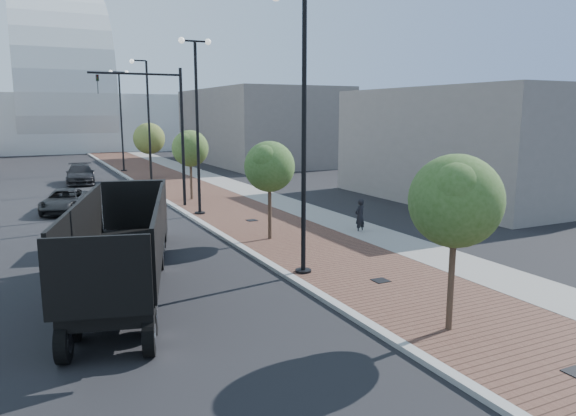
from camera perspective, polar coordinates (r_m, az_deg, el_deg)
name	(u,v)px	position (r m, az deg, el deg)	size (l,w,h in m)	color
sidewalk	(171,177)	(47.40, -12.36, 3.29)	(7.00, 140.00, 0.12)	#4C2D23
concrete_strip	(201,175)	(48.11, -9.24, 3.49)	(2.40, 140.00, 0.13)	slate
curb	(129,179)	(46.69, -16.53, 3.01)	(0.30, 140.00, 0.14)	gray
dump_truck	(133,233)	(20.02, -16.18, -2.53)	(5.50, 13.42, 3.04)	black
white_sedan	(121,219)	(26.03, -17.28, -1.11)	(1.40, 4.00, 1.32)	white
dark_car_mid	(65,201)	(32.57, -22.62, 0.71)	(2.10, 4.56, 1.27)	black
dark_car_far	(80,174)	(45.14, -21.19, 3.37)	(2.08, 5.11, 1.48)	black
pedestrian	(360,216)	(24.92, 7.64, -0.87)	(0.59, 0.39, 1.62)	black
streetlight_1	(301,149)	(17.78, 1.37, 6.29)	(1.44, 0.56, 9.21)	black
streetlight_2	(197,126)	(28.96, -9.61, 8.59)	(1.72, 0.56, 9.28)	black
streetlight_3	(148,129)	(40.58, -14.68, 8.14)	(1.44, 0.56, 9.21)	black
streetlight_4	(121,120)	(52.39, -17.29, 8.92)	(1.72, 0.56, 9.28)	black
traffic_mast	(166,122)	(31.61, -12.78, 8.90)	(5.09, 0.20, 8.00)	black
tree_0	(456,201)	(13.69, 17.44, 0.69)	(2.35, 2.29, 4.56)	#382619
tree_1	(270,167)	(22.88, -1.90, 4.40)	(2.24, 2.16, 4.34)	#382619
tree_2	(191,149)	(34.14, -10.29, 6.23)	(2.33, 2.27, 4.44)	#382619
tree_3	(150,139)	(45.77, -14.49, 7.15)	(2.58, 2.56, 4.68)	#382619
convention_center	(61,109)	(90.90, -22.95, 9.67)	(50.00, 30.00, 50.00)	#AEB6B9
commercial_block_ne	(258,126)	(60.58, -3.19, 8.69)	(12.00, 22.00, 8.00)	#615A57
commercial_block_e	(471,144)	(36.44, 18.88, 6.41)	(10.00, 16.00, 7.00)	slate
utility_cover_1	(381,280)	(17.89, 9.81, -7.59)	(0.50, 0.50, 0.02)	black
utility_cover_2	(252,220)	(27.26, -3.87, -1.31)	(0.50, 0.50, 0.02)	black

